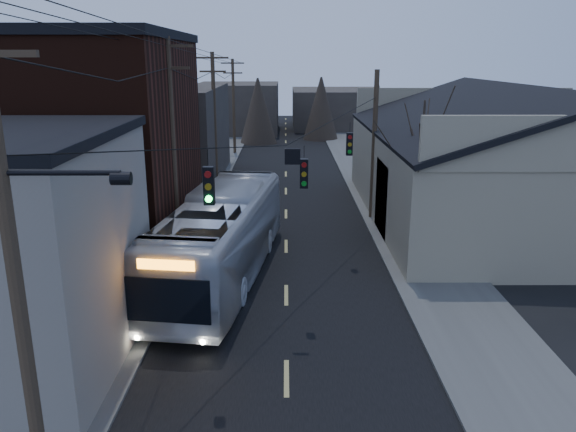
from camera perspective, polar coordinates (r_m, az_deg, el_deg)
name	(u,v)px	position (r m, az deg, el deg)	size (l,w,h in m)	color
road_surface	(286,198)	(37.75, -0.21, 1.84)	(9.00, 110.00, 0.02)	black
sidewalk_left	(189,197)	(38.29, -9.99, 1.87)	(4.00, 110.00, 0.12)	#474744
sidewalk_right	(382,197)	(38.29, 9.57, 1.90)	(4.00, 110.00, 0.12)	#474744
building_brick	(76,147)	(28.74, -20.71, 6.54)	(10.00, 12.00, 10.00)	black
building_left_far	(161,134)	(44.03, -12.81, 8.09)	(9.00, 14.00, 7.00)	#332D29
warehouse	(512,173)	(34.80, 21.78, 4.03)	(16.16, 20.60, 7.73)	gray
building_far_left	(238,108)	(72.14, -5.10, 10.90)	(10.00, 12.00, 6.00)	#332D29
building_far_right	(338,108)	(77.23, 5.06, 10.85)	(12.00, 14.00, 5.00)	#332D29
bare_tree	(420,176)	(27.97, 13.27, 3.98)	(0.40, 0.40, 7.20)	black
utility_lines	(229,136)	(31.21, -6.00, 8.04)	(11.24, 45.28, 10.50)	#382B1E
bus	(221,237)	(23.75, -6.87, -2.15)	(3.12, 13.32, 3.71)	#B3B7BF
parked_car	(241,186)	(37.97, -4.75, 3.06)	(1.65, 4.74, 1.56)	#97999E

